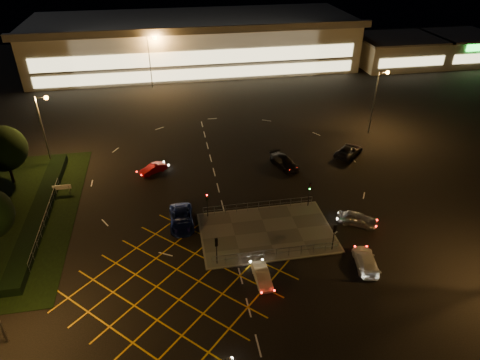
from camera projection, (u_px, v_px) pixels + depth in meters
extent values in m
plane|color=black|center=(245.00, 224.00, 48.14)|extent=(180.00, 180.00, 0.00)
cube|color=#4C4944|center=(267.00, 232.00, 46.73)|extent=(14.00, 9.00, 0.12)
cube|color=black|center=(40.00, 211.00, 49.42)|extent=(2.00, 26.00, 1.00)
cube|color=beige|center=(194.00, 43.00, 97.50)|extent=(70.00, 25.00, 10.00)
cube|color=slate|center=(193.00, 19.00, 94.78)|extent=(72.00, 26.50, 0.60)
cube|color=#FFEAA5|center=(200.00, 58.00, 86.98)|extent=(66.00, 0.20, 3.00)
cube|color=#FFEAA5|center=(201.00, 74.00, 88.65)|extent=(66.00, 0.20, 2.20)
cube|color=beige|center=(397.00, 52.00, 98.81)|extent=(18.00, 14.00, 6.00)
cube|color=slate|center=(399.00, 38.00, 97.16)|extent=(18.80, 14.80, 0.40)
cube|color=#FFEAA5|center=(412.00, 62.00, 93.11)|extent=(15.30, 0.20, 2.00)
cube|color=beige|center=(459.00, 48.00, 101.23)|extent=(14.00, 14.00, 6.00)
cube|color=slate|center=(463.00, 35.00, 99.58)|extent=(14.80, 14.80, 0.40)
cube|color=#FFEAA5|center=(478.00, 58.00, 95.53)|extent=(11.90, 0.20, 2.00)
cylinder|color=slate|center=(44.00, 132.00, 56.97)|extent=(0.20, 0.20, 10.00)
cylinder|color=slate|center=(40.00, 98.00, 54.57)|extent=(1.40, 0.12, 0.12)
sphere|color=orange|center=(46.00, 98.00, 54.70)|extent=(0.56, 0.56, 0.56)
cylinder|color=slate|center=(374.00, 103.00, 65.92)|extent=(0.20, 0.20, 10.00)
cylinder|color=slate|center=(383.00, 72.00, 63.52)|extent=(1.40, 0.12, 0.12)
sphere|color=orange|center=(388.00, 72.00, 63.65)|extent=(0.56, 0.56, 0.56)
cylinder|color=slate|center=(150.00, 63.00, 84.25)|extent=(0.20, 0.20, 10.00)
cylinder|color=slate|center=(151.00, 38.00, 81.84)|extent=(1.40, 0.12, 0.12)
sphere|color=orange|center=(155.00, 38.00, 81.97)|extent=(0.56, 0.56, 0.56)
cylinder|color=slate|center=(338.00, 51.00, 91.98)|extent=(0.20, 0.20, 10.00)
cylinder|color=slate|center=(344.00, 27.00, 89.58)|extent=(1.40, 0.12, 0.12)
sphere|color=orange|center=(347.00, 27.00, 89.71)|extent=(0.56, 0.56, 0.56)
cylinder|color=black|center=(217.00, 252.00, 41.65)|extent=(0.10, 0.10, 3.00)
cube|color=black|center=(216.00, 242.00, 41.03)|extent=(0.28, 0.18, 0.90)
sphere|color=#19FF33|center=(216.00, 241.00, 41.13)|extent=(0.16, 0.16, 0.16)
cylinder|color=black|center=(334.00, 238.00, 43.47)|extent=(0.10, 0.10, 3.00)
cube|color=black|center=(335.00, 228.00, 42.84)|extent=(0.28, 0.18, 0.90)
sphere|color=#19FF33|center=(334.00, 228.00, 42.95)|extent=(0.16, 0.16, 0.16)
cylinder|color=black|center=(207.00, 205.00, 48.36)|extent=(0.10, 0.10, 3.00)
cube|color=black|center=(207.00, 197.00, 47.73)|extent=(0.28, 0.18, 0.90)
sphere|color=#FF0C0C|center=(207.00, 197.00, 47.62)|extent=(0.16, 0.16, 0.16)
cylinder|color=black|center=(309.00, 195.00, 50.18)|extent=(0.10, 0.10, 3.00)
cube|color=black|center=(310.00, 186.00, 49.55)|extent=(0.28, 0.18, 0.90)
sphere|color=#19FF33|center=(310.00, 187.00, 49.44)|extent=(0.16, 0.16, 0.16)
cylinder|color=black|center=(11.00, 173.00, 54.88)|extent=(0.36, 0.36, 2.88)
sphere|color=black|center=(3.00, 149.00, 53.04)|extent=(5.76, 5.76, 5.76)
imported|color=silver|center=(262.00, 276.00, 40.25)|extent=(1.43, 3.79, 1.23)
imported|color=#0D1851|center=(181.00, 219.00, 47.63)|extent=(2.65, 5.69, 1.58)
imported|color=black|center=(284.00, 162.00, 58.72)|extent=(3.71, 5.57, 1.50)
imported|color=silver|center=(357.00, 219.00, 47.67)|extent=(4.66, 3.72, 1.49)
imported|color=maroon|center=(153.00, 169.00, 57.45)|extent=(3.85, 3.01, 1.22)
imported|color=black|center=(349.00, 151.00, 61.52)|extent=(5.68, 5.57, 1.51)
imported|color=silver|center=(366.00, 260.00, 41.96)|extent=(2.79, 5.02, 1.38)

